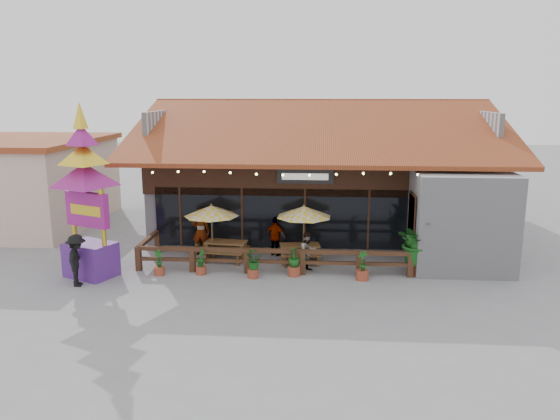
# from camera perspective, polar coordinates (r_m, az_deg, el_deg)

# --- Properties ---
(ground) EXTENTS (100.00, 100.00, 0.00)m
(ground) POSITION_cam_1_polar(r_m,az_deg,el_deg) (20.20, 3.83, -6.29)
(ground) COLOR gray
(ground) RESTS_ON ground
(restaurant_building) EXTENTS (15.50, 14.73, 6.09)m
(restaurant_building) POSITION_cam_1_polar(r_m,az_deg,el_deg) (26.11, 4.60, 2.95)
(restaurant_building) COLOR #B6B6BB
(restaurant_building) RESTS_ON ground
(patio_railing) EXTENTS (10.00, 2.60, 0.92)m
(patio_railing) POSITION_cam_1_polar(r_m,az_deg,el_deg) (19.90, -2.67, -4.71)
(patio_railing) COLOR #4B2D1B
(patio_railing) RESTS_ON ground
(neighbor_building) EXTENTS (8.40, 8.40, 4.22)m
(neighbor_building) POSITION_cam_1_polar(r_m,az_deg,el_deg) (29.63, -26.43, 2.68)
(neighbor_building) COLOR beige
(neighbor_building) RESTS_ON ground
(umbrella_left) EXTENTS (2.33, 2.33, 2.25)m
(umbrella_left) POSITION_cam_1_polar(r_m,az_deg,el_deg) (20.97, -7.18, -0.11)
(umbrella_left) COLOR brown
(umbrella_left) RESTS_ON ground
(umbrella_right) EXTENTS (2.74, 2.74, 2.27)m
(umbrella_right) POSITION_cam_1_polar(r_m,az_deg,el_deg) (20.58, 2.51, -0.19)
(umbrella_right) COLOR brown
(umbrella_right) RESTS_ON ground
(picnic_table_left) EXTENTS (1.73, 1.54, 0.76)m
(picnic_table_left) POSITION_cam_1_polar(r_m,az_deg,el_deg) (21.28, -5.64, -3.91)
(picnic_table_left) COLOR brown
(picnic_table_left) RESTS_ON ground
(picnic_table_right) EXTENTS (1.67, 1.50, 0.72)m
(picnic_table_right) POSITION_cam_1_polar(r_m,az_deg,el_deg) (20.89, 2.08, -4.23)
(picnic_table_right) COLOR brown
(picnic_table_right) RESTS_ON ground
(thai_sign_tower) EXTENTS (3.19, 3.19, 6.56)m
(thai_sign_tower) POSITION_cam_1_polar(r_m,az_deg,el_deg) (19.86, -19.72, 3.00)
(thai_sign_tower) COLOR #532381
(thai_sign_tower) RESTS_ON ground
(tropical_plant) EXTENTS (1.90, 1.84, 2.01)m
(tropical_plant) POSITION_cam_1_polar(r_m,az_deg,el_deg) (19.98, 14.09, -3.41)
(tropical_plant) COLOR brown
(tropical_plant) RESTS_ON ground
(diner_a) EXTENTS (0.71, 0.47, 1.93)m
(diner_a) POSITION_cam_1_polar(r_m,az_deg,el_deg) (21.95, -8.27, -2.24)
(diner_a) COLOR #351C11
(diner_a) RESTS_ON ground
(diner_b) EXTENTS (0.90, 0.85, 1.46)m
(diner_b) POSITION_cam_1_polar(r_m,az_deg,el_deg) (19.87, 2.92, -4.38)
(diner_b) COLOR #351C11
(diner_b) RESTS_ON ground
(diner_c) EXTENTS (0.99, 0.76, 1.56)m
(diner_c) POSITION_cam_1_polar(r_m,az_deg,el_deg) (21.69, -0.46, -2.79)
(diner_c) COLOR #351C11
(diner_c) RESTS_ON ground
(pedestrian) EXTENTS (0.86, 1.25, 1.78)m
(pedestrian) POSITION_cam_1_polar(r_m,az_deg,el_deg) (19.56, -20.45, -4.95)
(pedestrian) COLOR black
(pedestrian) RESTS_ON ground
(planter_a) EXTENTS (0.38, 0.38, 0.92)m
(planter_a) POSITION_cam_1_polar(r_m,az_deg,el_deg) (19.99, -12.53, -5.59)
(planter_a) COLOR brown
(planter_a) RESTS_ON ground
(planter_b) EXTENTS (0.37, 0.37, 0.90)m
(planter_b) POSITION_cam_1_polar(r_m,az_deg,el_deg) (19.81, -8.28, -5.53)
(planter_b) COLOR brown
(planter_b) RESTS_ON ground
(planter_c) EXTENTS (0.71, 0.66, 0.96)m
(planter_c) POSITION_cam_1_polar(r_m,az_deg,el_deg) (19.22, -2.85, -5.56)
(planter_c) COLOR brown
(planter_c) RESTS_ON ground
(planter_d) EXTENTS (0.56, 0.56, 1.07)m
(planter_d) POSITION_cam_1_polar(r_m,az_deg,el_deg) (19.40, 1.48, -5.45)
(planter_d) COLOR brown
(planter_d) RESTS_ON ground
(planter_e) EXTENTS (0.45, 0.45, 1.07)m
(planter_e) POSITION_cam_1_polar(r_m,az_deg,el_deg) (19.22, 8.62, -5.97)
(planter_e) COLOR brown
(planter_e) RESTS_ON ground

